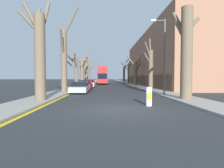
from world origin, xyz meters
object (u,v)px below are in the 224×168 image
at_px(street_tree_right_2, 136,71).
at_px(street_tree_right_3, 129,72).
at_px(street_tree_right_0, 186,51).
at_px(lamp_post, 163,53).
at_px(street_tree_right_1, 150,67).
at_px(street_tree_right_4, 124,71).
at_px(street_tree_left_3, 83,71).
at_px(traffic_bollard, 149,97).
at_px(street_tree_left_1, 64,57).
at_px(street_tree_left_4, 86,70).
at_px(double_decker_bus, 103,75).
at_px(street_tree_left_0, 39,50).
at_px(parked_car_0, 80,87).
at_px(street_tree_left_2, 75,69).
at_px(parked_car_1, 86,85).
at_px(street_tree_left_5, 90,72).
at_px(parked_car_2, 90,83).

distance_m(street_tree_right_2, street_tree_right_3, 11.42).
bearing_deg(street_tree_right_0, lamp_post, 103.05).
relative_size(street_tree_right_1, street_tree_right_4, 0.87).
distance_m(street_tree_left_3, street_tree_right_2, 10.94).
distance_m(street_tree_right_2, traffic_bollard, 25.72).
height_order(street_tree_left_1, street_tree_left_4, street_tree_left_1).
xyz_separation_m(street_tree_right_1, traffic_bollard, (-3.44, -13.19, -2.55)).
distance_m(street_tree_right_4, lamp_post, 41.84).
xyz_separation_m(street_tree_right_3, traffic_bollard, (-3.47, -36.77, -2.54)).
xyz_separation_m(street_tree_left_1, street_tree_right_0, (11.10, -7.31, -0.26)).
relative_size(street_tree_right_0, traffic_bollard, 6.07).
bearing_deg(traffic_bollard, lamp_post, 64.35).
bearing_deg(double_decker_bus, street_tree_left_0, -96.78).
xyz_separation_m(street_tree_left_1, parked_car_0, (1.92, -0.52, -3.48)).
xyz_separation_m(street_tree_right_0, lamp_post, (-0.73, 3.16, 0.25)).
relative_size(street_tree_left_2, lamp_post, 1.00).
distance_m(street_tree_left_3, parked_car_1, 11.00).
distance_m(street_tree_right_3, lamp_post, 30.99).
bearing_deg(street_tree_left_3, traffic_bollard, -73.51).
bearing_deg(street_tree_left_1, street_tree_left_2, 91.34).
xyz_separation_m(street_tree_left_1, street_tree_left_2, (-0.19, 7.97, -0.92)).
distance_m(street_tree_right_3, street_tree_right_4, 10.90).
bearing_deg(street_tree_left_5, lamp_post, -73.79).
xyz_separation_m(double_decker_bus, parked_car_1, (-2.09, -21.54, -1.84)).
bearing_deg(lamp_post, double_decker_bus, 101.79).
xyz_separation_m(street_tree_right_2, parked_car_0, (-9.12, -15.92, -2.48)).
bearing_deg(street_tree_left_4, street_tree_left_0, -89.94).
height_order(street_tree_left_1, double_decker_bus, street_tree_left_1).
xyz_separation_m(street_tree_left_3, street_tree_right_1, (10.92, -12.06, -0.03)).
bearing_deg(double_decker_bus, street_tree_right_0, -78.09).
relative_size(street_tree_left_1, street_tree_left_3, 1.34).
xyz_separation_m(street_tree_right_0, street_tree_right_4, (-0.13, 45.00, 0.14)).
relative_size(street_tree_left_2, street_tree_left_5, 1.16).
xyz_separation_m(street_tree_right_3, double_decker_bus, (-7.03, -0.53, -0.64)).
bearing_deg(parked_car_1, street_tree_left_4, 96.13).
height_order(street_tree_left_2, lamp_post, street_tree_left_2).
xyz_separation_m(street_tree_left_2, street_tree_right_3, (11.23, 18.84, -0.05)).
bearing_deg(street_tree_left_2, street_tree_right_3, 59.20).
bearing_deg(double_decker_bus, street_tree_right_4, 58.60).
height_order(street_tree_left_1, street_tree_right_2, street_tree_left_1).
bearing_deg(street_tree_right_1, double_decker_bus, 106.91).
relative_size(street_tree_left_1, street_tree_right_2, 1.50).
bearing_deg(street_tree_left_1, traffic_bollard, -52.75).
height_order(street_tree_left_0, street_tree_left_4, street_tree_left_4).
relative_size(street_tree_left_0, parked_car_2, 1.77).
relative_size(street_tree_left_4, street_tree_right_1, 1.07).
distance_m(street_tree_left_0, street_tree_left_3, 22.86).
xyz_separation_m(street_tree_left_2, street_tree_right_1, (11.21, -4.74, -0.05)).
xyz_separation_m(street_tree_left_4, parked_car_0, (1.96, -23.55, -3.00)).
height_order(street_tree_right_0, parked_car_0, street_tree_right_0).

